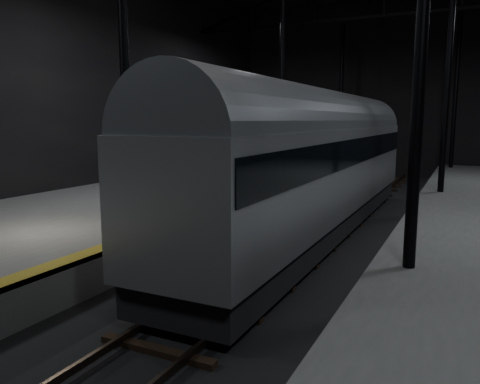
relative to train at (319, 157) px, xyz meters
The scene contains 6 objects.
ground 3.39m from the train, 89.99° to the right, with size 44.00×44.00×0.00m, color black.
platform_left 8.07m from the train, 166.38° to the right, with size 9.00×43.80×1.00m, color #555552.
tactile_strip 4.16m from the train, 150.80° to the right, with size 0.50×43.80×0.01m, color olive.
track 3.33m from the train, 89.99° to the right, with size 2.40×43.00×0.24m.
train is the anchor object (origin of this frame).
woman 7.34m from the train, 145.55° to the right, with size 0.54×0.36×1.49m, color #9C845F.
Camera 1 is at (4.80, -14.42, 4.16)m, focal length 35.00 mm.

